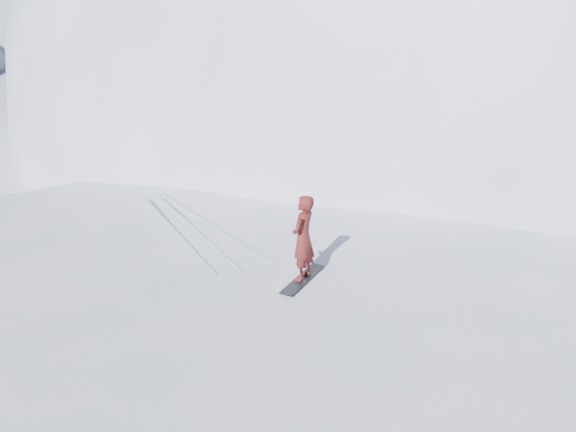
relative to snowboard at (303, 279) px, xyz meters
name	(u,v)px	position (x,y,z in m)	size (l,w,h in m)	color
ground	(330,407)	(0.18, -1.29, -2.41)	(400.00, 400.00, 0.00)	white
near_ridge	(323,329)	(1.18, 1.71, -2.41)	(36.00, 28.00, 4.80)	white
summit_peak	(489,111)	(22.18, 24.71, -2.41)	(60.00, 56.00, 56.00)	white
peak_shoulder	(364,146)	(10.18, 18.71, -2.41)	(28.00, 24.00, 18.00)	white
wind_bumps	(275,358)	(-0.38, 0.82, -2.41)	(16.00, 14.40, 1.00)	white
snowboard	(303,279)	(0.00, 0.00, 0.00)	(1.61, 0.30, 0.03)	black
snowboarder	(303,238)	(0.00, 0.00, 0.95)	(0.68, 0.45, 1.87)	maroon
board_tracks	(198,226)	(-1.54, 3.81, 0.01)	(2.43, 5.94, 0.04)	silver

